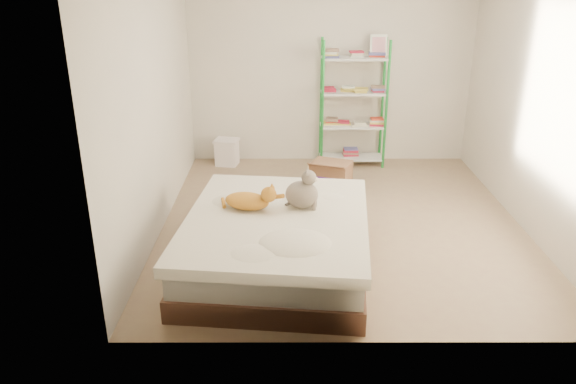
{
  "coord_description": "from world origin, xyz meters",
  "views": [
    {
      "loc": [
        -0.58,
        -5.5,
        2.58
      ],
      "look_at": [
        -0.57,
        -0.69,
        0.62
      ],
      "focal_mm": 35.0,
      "sensor_mm": 36.0,
      "label": 1
    }
  ],
  "objects_px": {
    "shelf_unit": "(354,102)",
    "cardboard_box": "(331,175)",
    "bed": "(277,242)",
    "grey_cat": "(302,189)",
    "orange_cat": "(247,199)",
    "white_bin": "(227,152)"
  },
  "relations": [
    {
      "from": "grey_cat",
      "to": "cardboard_box",
      "type": "xyz_separation_m",
      "value": [
        0.41,
        1.78,
        -0.53
      ]
    },
    {
      "from": "grey_cat",
      "to": "cardboard_box",
      "type": "relative_size",
      "value": 0.64
    },
    {
      "from": "shelf_unit",
      "to": "cardboard_box",
      "type": "relative_size",
      "value": 3.01
    },
    {
      "from": "white_bin",
      "to": "orange_cat",
      "type": "bearing_deg",
      "value": -80.13
    },
    {
      "from": "orange_cat",
      "to": "shelf_unit",
      "type": "xyz_separation_m",
      "value": [
        1.25,
        2.7,
        0.27
      ]
    },
    {
      "from": "bed",
      "to": "cardboard_box",
      "type": "height_order",
      "value": "bed"
    },
    {
      "from": "orange_cat",
      "to": "cardboard_box",
      "type": "height_order",
      "value": "orange_cat"
    },
    {
      "from": "grey_cat",
      "to": "cardboard_box",
      "type": "distance_m",
      "value": 1.91
    },
    {
      "from": "shelf_unit",
      "to": "orange_cat",
      "type": "bearing_deg",
      "value": -114.89
    },
    {
      "from": "cardboard_box",
      "to": "white_bin",
      "type": "bearing_deg",
      "value": 169.48
    },
    {
      "from": "white_bin",
      "to": "grey_cat",
      "type": "bearing_deg",
      "value": -69.91
    },
    {
      "from": "grey_cat",
      "to": "orange_cat",
      "type": "bearing_deg",
      "value": 103.54
    },
    {
      "from": "bed",
      "to": "grey_cat",
      "type": "distance_m",
      "value": 0.53
    },
    {
      "from": "bed",
      "to": "shelf_unit",
      "type": "height_order",
      "value": "shelf_unit"
    },
    {
      "from": "orange_cat",
      "to": "white_bin",
      "type": "height_order",
      "value": "orange_cat"
    },
    {
      "from": "bed",
      "to": "orange_cat",
      "type": "relative_size",
      "value": 4.38
    },
    {
      "from": "grey_cat",
      "to": "white_bin",
      "type": "distance_m",
      "value": 2.85
    },
    {
      "from": "shelf_unit",
      "to": "grey_cat",
      "type": "bearing_deg",
      "value": -105.83
    },
    {
      "from": "bed",
      "to": "cardboard_box",
      "type": "xyz_separation_m",
      "value": [
        0.63,
        1.99,
        -0.09
      ]
    },
    {
      "from": "shelf_unit",
      "to": "cardboard_box",
      "type": "height_order",
      "value": "shelf_unit"
    },
    {
      "from": "orange_cat",
      "to": "cardboard_box",
      "type": "xyz_separation_m",
      "value": [
        0.91,
        1.82,
        -0.44
      ]
    },
    {
      "from": "orange_cat",
      "to": "cardboard_box",
      "type": "bearing_deg",
      "value": 78.58
    }
  ]
}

